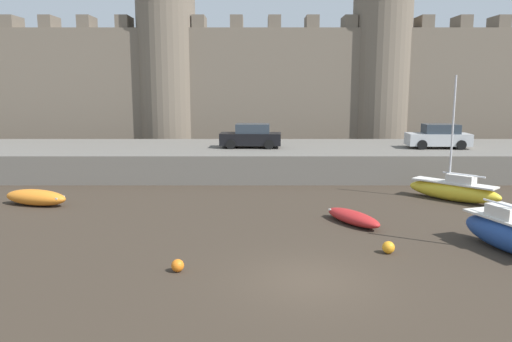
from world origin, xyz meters
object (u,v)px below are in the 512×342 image
(sailboat_midflat_right, at_px, (509,233))
(rowboat_foreground_centre, at_px, (35,197))
(mooring_buoy_mid_mud, at_px, (177,266))
(rowboat_foreground_right, at_px, (352,217))
(mooring_buoy_near_shore, at_px, (388,247))
(car_quay_centre_west, at_px, (250,136))
(car_quay_east, at_px, (438,137))
(sailboat_midflat_left, at_px, (453,189))

(sailboat_midflat_right, distance_m, rowboat_foreground_centre, 21.37)
(mooring_buoy_mid_mud, bearing_deg, rowboat_foreground_right, 40.15)
(mooring_buoy_near_shore, bearing_deg, car_quay_centre_west, 106.84)
(mooring_buoy_near_shore, distance_m, car_quay_east, 18.22)
(sailboat_midflat_right, relative_size, mooring_buoy_near_shore, 12.56)
(car_quay_east, bearing_deg, car_quay_centre_west, 178.69)
(sailboat_midflat_left, bearing_deg, rowboat_foreground_right, -143.89)
(rowboat_foreground_right, bearing_deg, car_quay_centre_west, 109.46)
(mooring_buoy_near_shore, height_order, car_quay_east, car_quay_east)
(rowboat_foreground_centre, height_order, car_quay_east, car_quay_east)
(rowboat_foreground_right, distance_m, mooring_buoy_mid_mud, 8.78)
(mooring_buoy_near_shore, bearing_deg, sailboat_midflat_right, 3.03)
(sailboat_midflat_right, distance_m, rowboat_foreground_right, 6.15)
(sailboat_midflat_left, distance_m, car_quay_east, 8.55)
(car_quay_centre_west, xyz_separation_m, car_quay_east, (12.63, -0.29, 0.00))
(car_quay_centre_west, bearing_deg, rowboat_foreground_right, -70.54)
(sailboat_midflat_right, bearing_deg, mooring_buoy_near_shore, -176.97)
(rowboat_foreground_right, height_order, mooring_buoy_near_shore, rowboat_foreground_right)
(mooring_buoy_mid_mud, bearing_deg, rowboat_foreground_centre, 133.08)
(rowboat_foreground_centre, bearing_deg, mooring_buoy_mid_mud, -46.92)
(car_quay_east, bearing_deg, rowboat_foreground_centre, -158.72)
(mooring_buoy_mid_mud, distance_m, car_quay_east, 23.58)
(rowboat_foreground_right, bearing_deg, mooring_buoy_mid_mud, -139.85)
(sailboat_midflat_right, distance_m, car_quay_east, 16.58)
(sailboat_midflat_left, relative_size, mooring_buoy_mid_mud, 15.61)
(sailboat_midflat_right, relative_size, sailboat_midflat_left, 0.87)
(sailboat_midflat_right, height_order, car_quay_centre_west, sailboat_midflat_right)
(sailboat_midflat_left, bearing_deg, mooring_buoy_near_shore, -123.76)
(sailboat_midflat_left, height_order, car_quay_east, sailboat_midflat_left)
(rowboat_foreground_right, height_order, rowboat_foreground_centre, rowboat_foreground_centre)
(rowboat_foreground_right, relative_size, rowboat_foreground_centre, 0.90)
(rowboat_foreground_right, xyz_separation_m, car_quay_east, (8.11, 12.52, 2.24))
(rowboat_foreground_right, distance_m, rowboat_foreground_centre, 15.60)
(rowboat_foreground_right, relative_size, car_quay_centre_west, 0.78)
(car_quay_east, bearing_deg, sailboat_midflat_right, -101.09)
(rowboat_foreground_centre, height_order, car_quay_centre_west, car_quay_centre_west)
(rowboat_foreground_centre, bearing_deg, sailboat_midflat_left, 2.70)
(mooring_buoy_near_shore, bearing_deg, sailboat_midflat_left, 56.24)
(rowboat_foreground_centre, xyz_separation_m, mooring_buoy_mid_mud, (8.51, -9.10, -0.21))
(rowboat_foreground_centre, relative_size, car_quay_east, 0.87)
(mooring_buoy_mid_mud, relative_size, car_quay_centre_west, 0.10)
(sailboat_midflat_right, bearing_deg, rowboat_foreground_centre, 160.65)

